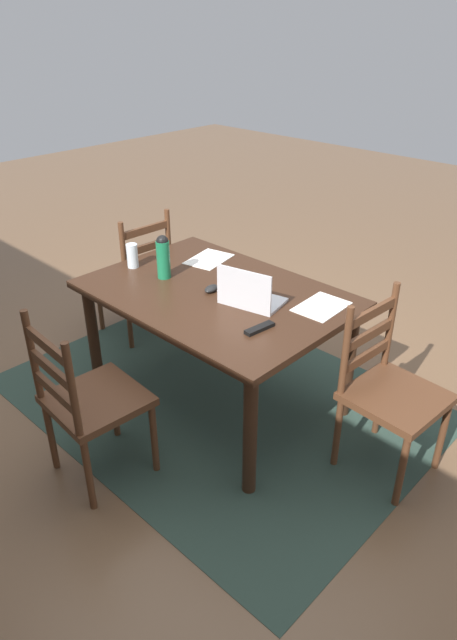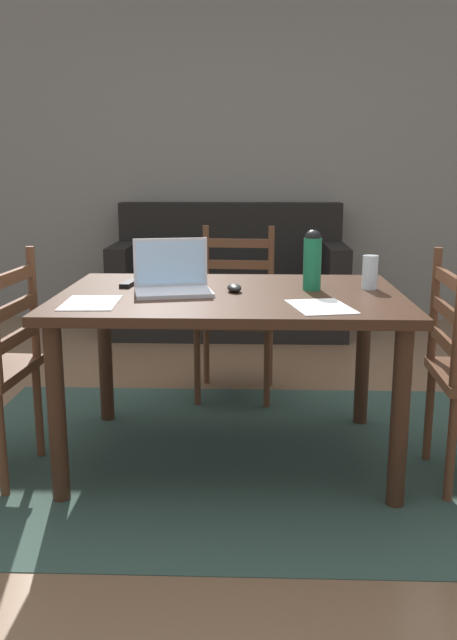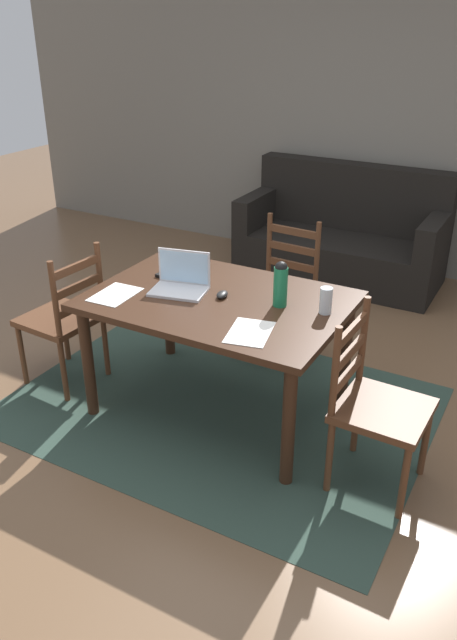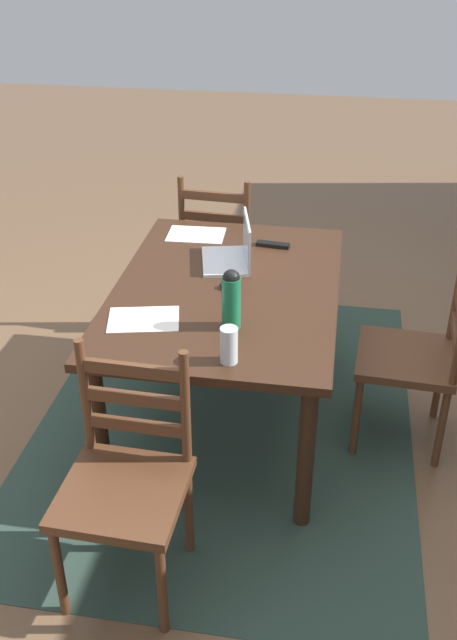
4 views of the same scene
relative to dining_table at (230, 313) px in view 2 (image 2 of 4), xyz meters
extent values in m
plane|color=brown|center=(0.00, 0.00, -0.66)|extent=(14.00, 14.00, 0.00)
cube|color=#2D4238|center=(0.00, 0.00, -0.66)|extent=(2.51, 1.84, 0.01)
cube|color=slate|center=(0.00, 2.91, 0.69)|extent=(8.00, 0.12, 2.70)
cube|color=#382114|center=(0.00, 0.00, 0.07)|extent=(1.46, 1.02, 0.04)
cylinder|color=#382114|center=(-0.65, -0.43, -0.30)|extent=(0.07, 0.07, 0.71)
cylinder|color=#382114|center=(0.65, -0.43, -0.30)|extent=(0.07, 0.07, 0.71)
cylinder|color=#382114|center=(-0.65, 0.43, -0.30)|extent=(0.07, 0.07, 0.71)
cylinder|color=#382114|center=(0.65, 0.43, -0.30)|extent=(0.07, 0.07, 0.71)
cube|color=#56331E|center=(0.00, 0.84, -0.21)|extent=(0.47, 0.47, 0.04)
cylinder|color=#56331E|center=(0.18, 0.64, -0.45)|extent=(0.04, 0.04, 0.43)
cylinder|color=#56331E|center=(-0.20, 0.66, -0.45)|extent=(0.04, 0.04, 0.43)
cylinder|color=#56331E|center=(0.20, 1.02, -0.45)|extent=(0.04, 0.04, 0.43)
cylinder|color=#56331E|center=(-0.18, 1.04, -0.45)|extent=(0.04, 0.04, 0.43)
cylinder|color=#56331E|center=(0.20, 1.03, 0.04)|extent=(0.04, 0.04, 0.50)
cylinder|color=#56331E|center=(-0.18, 1.05, 0.04)|extent=(0.04, 0.04, 0.50)
cube|color=#56331E|center=(0.01, 1.04, -0.06)|extent=(0.36, 0.05, 0.05)
cube|color=#56331E|center=(0.01, 1.04, 0.06)|extent=(0.36, 0.05, 0.05)
cube|color=#56331E|center=(0.01, 1.04, 0.19)|extent=(0.36, 0.05, 0.05)
cylinder|color=#56331E|center=(-0.88, -0.41, -0.45)|extent=(0.04, 0.04, 0.43)
cylinder|color=#56331E|center=(-0.86, -0.03, -0.45)|extent=(0.04, 0.04, 0.43)
cylinder|color=#56331E|center=(-0.85, -0.03, 0.04)|extent=(0.04, 0.04, 0.50)
cube|color=#56331E|center=(-0.86, -0.22, -0.06)|extent=(0.05, 0.36, 0.05)
cube|color=#56331E|center=(-0.86, -0.22, 0.06)|extent=(0.05, 0.36, 0.05)
cube|color=#56331E|center=(-0.86, -0.22, 0.19)|extent=(0.05, 0.36, 0.05)
cylinder|color=#56331E|center=(0.88, -0.01, -0.45)|extent=(0.04, 0.04, 0.43)
cylinder|color=#56331E|center=(0.86, -0.39, -0.45)|extent=(0.04, 0.04, 0.43)
cylinder|color=#56331E|center=(0.87, -0.01, 0.04)|extent=(0.04, 0.04, 0.50)
cube|color=#56331E|center=(0.86, -0.20, -0.06)|extent=(0.04, 0.36, 0.05)
cube|color=#56331E|center=(0.86, -0.20, 0.06)|extent=(0.04, 0.36, 0.05)
cube|color=#56331E|center=(0.86, -0.20, 0.19)|extent=(0.04, 0.36, 0.05)
cube|color=black|center=(-0.09, 2.36, -0.46)|extent=(1.80, 0.80, 0.40)
cube|color=black|center=(-0.09, 2.66, 0.04)|extent=(1.80, 0.20, 0.60)
cube|color=black|center=(0.73, 2.36, -0.11)|extent=(0.16, 0.80, 0.30)
cube|color=black|center=(-0.91, 2.36, -0.11)|extent=(0.16, 0.80, 0.30)
cube|color=silver|center=(-0.24, -0.05, 0.10)|extent=(0.36, 0.28, 0.02)
cube|color=silver|center=(-0.26, 0.06, 0.21)|extent=(0.31, 0.08, 0.21)
cube|color=#A5CCEA|center=(-0.26, 0.05, 0.21)|extent=(0.29, 0.07, 0.19)
cylinder|color=#197247|center=(0.35, 0.08, 0.20)|extent=(0.08, 0.08, 0.23)
sphere|color=black|center=(0.35, 0.08, 0.32)|extent=(0.07, 0.07, 0.07)
cylinder|color=silver|center=(0.61, 0.11, 0.17)|extent=(0.07, 0.07, 0.15)
ellipsoid|color=black|center=(0.02, 0.02, 0.11)|extent=(0.08, 0.11, 0.03)
cube|color=black|center=(-0.47, 0.16, 0.10)|extent=(0.06, 0.17, 0.02)
cube|color=white|center=(0.36, -0.30, 0.09)|extent=(0.27, 0.33, 0.00)
cube|color=white|center=(-0.54, -0.25, 0.09)|extent=(0.22, 0.31, 0.00)
camera|label=1|loc=(-1.99, 1.98, 1.46)|focal=31.05mm
camera|label=2|loc=(0.09, -2.80, 0.61)|focal=37.35mm
camera|label=3|loc=(1.63, -2.83, 1.58)|focal=35.00mm
camera|label=4|loc=(2.87, 0.48, 1.63)|focal=40.36mm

